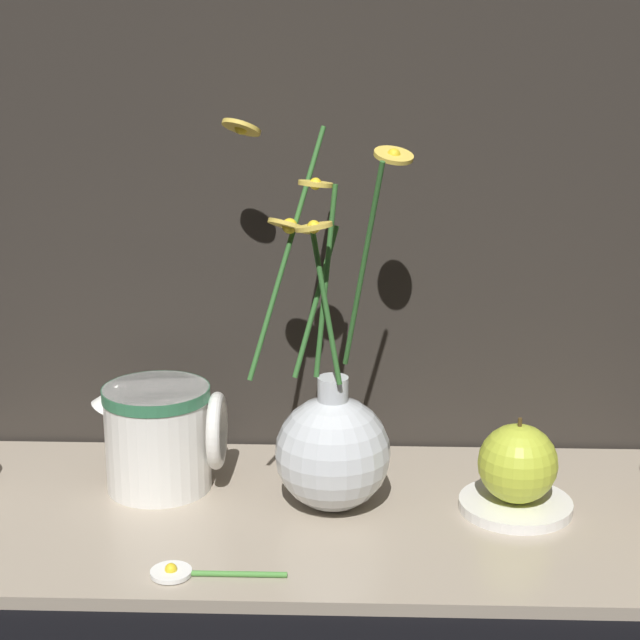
# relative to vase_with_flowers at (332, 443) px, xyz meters

# --- Properties ---
(ground_plane) EXTENTS (6.00, 6.00, 0.00)m
(ground_plane) POSITION_rel_vase_with_flowers_xyz_m (-0.02, -0.01, -0.08)
(ground_plane) COLOR black
(shelf) EXTENTS (0.88, 0.33, 0.01)m
(shelf) POSITION_rel_vase_with_flowers_xyz_m (-0.02, -0.01, -0.07)
(shelf) COLOR tan
(shelf) RESTS_ON ground_plane
(vase_with_flowers) EXTENTS (0.20, 0.15, 0.37)m
(vase_with_flowers) POSITION_rel_vase_with_flowers_xyz_m (0.00, 0.00, 0.00)
(vase_with_flowers) COLOR silver
(vase_with_flowers) RESTS_ON shelf
(ceramic_pitcher) EXTENTS (0.13, 0.11, 0.12)m
(ceramic_pitcher) POSITION_rel_vase_with_flowers_xyz_m (-0.17, 0.04, -0.01)
(ceramic_pitcher) COLOR white
(ceramic_pitcher) RESTS_ON shelf
(saucer_plate) EXTENTS (0.11, 0.11, 0.01)m
(saucer_plate) POSITION_rel_vase_with_flowers_xyz_m (0.18, -0.00, -0.06)
(saucer_plate) COLOR white
(saucer_plate) RESTS_ON shelf
(orange_fruit) EXTENTS (0.08, 0.08, 0.09)m
(orange_fruit) POSITION_rel_vase_with_flowers_xyz_m (0.18, -0.00, -0.02)
(orange_fruit) COLOR #B7C638
(orange_fruit) RESTS_ON saucer_plate
(loose_daisy) EXTENTS (0.12, 0.04, 0.01)m
(loose_daisy) POSITION_rel_vase_with_flowers_xyz_m (-0.12, -0.14, -0.06)
(loose_daisy) COLOR #4C8E3D
(loose_daisy) RESTS_ON shelf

